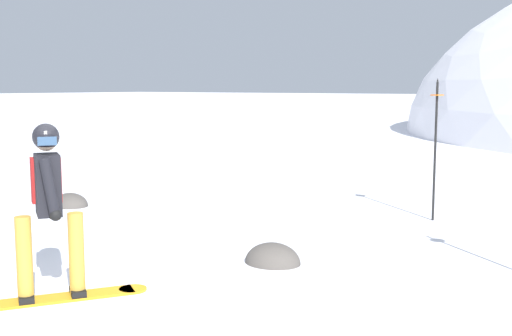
# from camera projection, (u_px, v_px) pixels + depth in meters

# --- Properties ---
(ground_plane) EXTENTS (300.00, 300.00, 0.00)m
(ground_plane) POSITION_uv_depth(u_px,v_px,m) (101.00, 307.00, 6.04)
(ground_plane) COLOR white
(snowboarder_main) EXTENTS (1.13, 1.59, 1.71)m
(snowboarder_main) POSITION_uv_depth(u_px,v_px,m) (49.00, 206.00, 6.14)
(snowboarder_main) COLOR orange
(snowboarder_main) RESTS_ON ground
(piste_marker_far) EXTENTS (0.20, 0.20, 2.18)m
(piste_marker_far) POSITION_uv_depth(u_px,v_px,m) (435.00, 140.00, 9.76)
(piste_marker_far) COLOR black
(piste_marker_far) RESTS_ON ground
(rock_dark) EXTENTS (0.68, 0.58, 0.48)m
(rock_dark) POSITION_uv_depth(u_px,v_px,m) (273.00, 263.00, 7.53)
(rock_dark) COLOR #4C4742
(rock_dark) RESTS_ON ground
(rock_mid) EXTENTS (0.65, 0.56, 0.46)m
(rock_mid) POSITION_uv_depth(u_px,v_px,m) (70.00, 206.00, 11.08)
(rock_mid) COLOR #4C4742
(rock_mid) RESTS_ON ground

